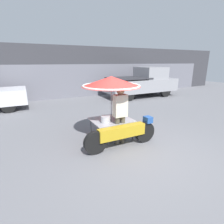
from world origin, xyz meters
name	(u,v)px	position (x,y,z in m)	size (l,w,h in m)	color
ground_plane	(137,150)	(0.00, 0.00, 0.00)	(36.00, 36.00, 0.00)	slate
shopfront_building	(63,72)	(0.00, 9.05, 1.66)	(28.00, 2.06, 3.34)	#38383D
vendor_motorcycle_cart	(113,94)	(-0.30, 0.88, 1.44)	(2.21, 1.71, 1.94)	black
vendor_person	(120,112)	(-0.23, 0.57, 0.95)	(0.38, 0.23, 1.69)	#4C473D
pickup_truck	(142,82)	(4.74, 6.26, 0.96)	(4.97, 1.99, 1.98)	black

